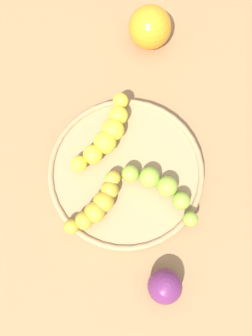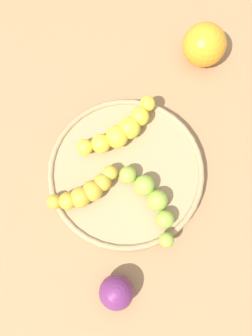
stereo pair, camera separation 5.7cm
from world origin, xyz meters
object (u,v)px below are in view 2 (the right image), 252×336
at_px(banana_spotted, 85,192).
at_px(orange_fruit, 204,45).
at_px(banana_yellow, 121,130).
at_px(banana_green, 147,196).
at_px(fruit_bowl, 126,172).
at_px(plum_purple, 116,292).

bearing_deg(banana_spotted, orange_fruit, 113.68).
xyz_separation_m(banana_yellow, banana_green, (-0.01, 0.12, -0.00)).
height_order(banana_spotted, banana_green, same).
bearing_deg(banana_spotted, banana_green, 57.31).
bearing_deg(orange_fruit, banana_green, 52.83).
bearing_deg(fruit_bowl, banana_yellow, -98.30).
height_order(banana_green, orange_fruit, orange_fruit).
bearing_deg(banana_green, plum_purple, -147.58).
xyz_separation_m(fruit_bowl, plum_purple, (0.06, 0.18, 0.01)).
height_order(banana_yellow, banana_green, banana_yellow).
distance_m(banana_spotted, plum_purple, 0.16).
distance_m(banana_green, plum_purple, 0.15).
xyz_separation_m(banana_spotted, plum_purple, (-0.01, 0.16, -0.01)).
height_order(fruit_bowl, banana_yellow, banana_yellow).
bearing_deg(banana_green, orange_fruit, 29.27).
relative_size(banana_spotted, banana_green, 0.79).
distance_m(banana_yellow, plum_purple, 0.25).
bearing_deg(fruit_bowl, plum_purple, 69.77).
bearing_deg(banana_green, banana_yellow, 71.32).
relative_size(banana_spotted, orange_fruit, 1.57).
bearing_deg(fruit_bowl, banana_green, 110.23).
distance_m(banana_yellow, orange_fruit, 0.21).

